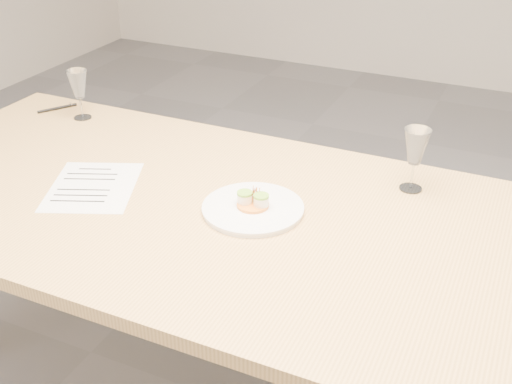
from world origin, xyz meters
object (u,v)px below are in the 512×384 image
at_px(ballpoint_pen, 57,108).
at_px(wine_glass_0, 78,85).
at_px(dining_table, 257,237).
at_px(wine_glass_1, 416,148).
at_px(dinner_plate, 253,208).
at_px(recipe_sheet, 93,186).

relative_size(ballpoint_pen, wine_glass_0, 0.73).
xyz_separation_m(dining_table, wine_glass_1, (0.34, 0.33, 0.20)).
height_order(dining_table, ballpoint_pen, ballpoint_pen).
bearing_deg(dinner_plate, dining_table, -44.05).
distance_m(dinner_plate, wine_glass_0, 0.92).
distance_m(dining_table, recipe_sheet, 0.51).
xyz_separation_m(dinner_plate, recipe_sheet, (-0.49, -0.07, -0.01)).
distance_m(dinner_plate, wine_glass_1, 0.49).
xyz_separation_m(wine_glass_0, wine_glass_1, (1.21, -0.04, 0.01)).
relative_size(dinner_plate, wine_glass_1, 1.49).
bearing_deg(dinner_plate, ballpoint_pen, 159.40).
bearing_deg(wine_glass_1, dining_table, -136.34).
xyz_separation_m(dinner_plate, wine_glass_1, (0.36, 0.31, 0.12)).
bearing_deg(ballpoint_pen, dining_table, -78.83).
height_order(dinner_plate, wine_glass_1, wine_glass_1).
distance_m(dinner_plate, recipe_sheet, 0.49).
xyz_separation_m(dinner_plate, wine_glass_0, (-0.84, 0.34, 0.11)).
xyz_separation_m(dining_table, ballpoint_pen, (-1.00, 0.39, 0.07)).
bearing_deg(wine_glass_1, recipe_sheet, -156.12).
height_order(recipe_sheet, wine_glass_1, wine_glass_1).
relative_size(dining_table, recipe_sheet, 6.34).
bearing_deg(wine_glass_0, dinner_plate, -22.06).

